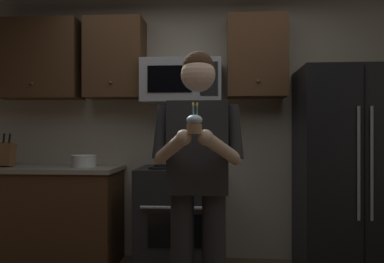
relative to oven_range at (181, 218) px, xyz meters
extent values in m
cube|color=#B7AD99|center=(0.15, 0.39, 0.84)|extent=(4.40, 0.10, 2.60)
cube|color=black|center=(0.00, 0.00, 0.00)|extent=(0.76, 0.66, 0.92)
cube|color=black|center=(0.00, -0.33, -0.04)|extent=(0.48, 0.01, 0.28)
cylinder|color=#99999E|center=(0.00, -0.36, 0.16)|extent=(0.60, 0.03, 0.03)
cylinder|color=black|center=(-0.18, -0.14, 0.46)|extent=(0.18, 0.18, 0.01)
cylinder|color=black|center=(0.18, -0.14, 0.46)|extent=(0.18, 0.18, 0.01)
cylinder|color=black|center=(-0.18, 0.14, 0.46)|extent=(0.18, 0.18, 0.01)
cylinder|color=black|center=(0.18, 0.14, 0.46)|extent=(0.18, 0.18, 0.01)
cube|color=#9EA0A5|center=(0.00, 0.12, 1.26)|extent=(0.74, 0.40, 0.40)
cube|color=black|center=(-0.09, -0.08, 1.26)|extent=(0.40, 0.01, 0.24)
cube|color=black|center=(0.26, -0.08, 1.26)|extent=(0.16, 0.01, 0.30)
cube|color=black|center=(1.50, -0.04, 0.44)|extent=(0.90, 0.72, 1.80)
cylinder|color=gray|center=(1.45, -0.41, 0.54)|extent=(0.02, 0.02, 0.90)
cylinder|color=gray|center=(1.55, -0.41, 0.54)|extent=(0.02, 0.02, 0.90)
cube|color=black|center=(1.50, -0.40, 0.44)|extent=(0.01, 0.01, 1.74)
cube|color=#4C301C|center=(-1.40, 0.17, 1.49)|extent=(0.80, 0.34, 0.76)
sphere|color=brown|center=(-1.40, -0.01, 1.24)|extent=(0.03, 0.03, 0.03)
cube|color=#4C301C|center=(-0.65, 0.17, 1.49)|extent=(0.55, 0.34, 0.76)
sphere|color=brown|center=(-0.65, -0.01, 1.24)|extent=(0.03, 0.03, 0.03)
cube|color=#4C301C|center=(0.70, 0.17, 1.49)|extent=(0.55, 0.34, 0.76)
sphere|color=brown|center=(0.70, -0.01, 1.24)|extent=(0.03, 0.03, 0.03)
cube|color=#4C301C|center=(-1.30, 0.02, -0.02)|extent=(1.40, 0.62, 0.88)
cube|color=gray|center=(-1.30, 0.02, 0.44)|extent=(1.44, 0.66, 0.04)
cube|color=brown|center=(-1.65, -0.03, 0.57)|extent=(0.16, 0.15, 0.24)
cylinder|color=black|center=(-1.65, -0.05, 0.72)|extent=(0.02, 0.04, 0.09)
cylinder|color=black|center=(-1.59, -0.05, 0.72)|extent=(0.02, 0.04, 0.09)
cylinder|color=white|center=(-0.91, 0.03, 0.51)|extent=(0.23, 0.23, 0.10)
torus|color=white|center=(-0.91, 0.03, 0.56)|extent=(0.24, 0.24, 0.01)
cylinder|color=#262628|center=(0.13, -1.14, -0.03)|extent=(0.15, 0.15, 0.86)
cylinder|color=#262628|center=(0.33, -1.14, -0.03)|extent=(0.15, 0.15, 0.86)
cube|color=#262628|center=(0.23, -1.14, 0.69)|extent=(0.38, 0.22, 0.58)
sphere|color=beige|center=(0.23, -1.14, 1.15)|extent=(0.22, 0.22, 0.22)
sphere|color=#382314|center=(0.23, -1.13, 1.20)|extent=(0.20, 0.20, 0.20)
cylinder|color=#262628|center=(0.00, -1.17, 0.78)|extent=(0.15, 0.18, 0.35)
cylinder|color=beige|center=(0.08, -1.33, 0.69)|extent=(0.26, 0.33, 0.21)
sphere|color=beige|center=(0.17, -1.46, 0.76)|extent=(0.09, 0.09, 0.09)
cylinder|color=#262628|center=(0.45, -1.17, 0.78)|extent=(0.15, 0.18, 0.35)
cylinder|color=beige|center=(0.38, -1.33, 0.69)|extent=(0.26, 0.33, 0.21)
sphere|color=beige|center=(0.29, -1.46, 0.76)|extent=(0.09, 0.09, 0.09)
cylinder|color=#A87F56|center=(0.23, -1.48, 0.80)|extent=(0.08, 0.08, 0.06)
ellipsoid|color=silver|center=(0.23, -1.48, 0.85)|extent=(0.09, 0.09, 0.06)
cylinder|color=#4CBF66|center=(0.24, -1.48, 0.90)|extent=(0.01, 0.01, 0.06)
ellipsoid|color=#FFD159|center=(0.24, -1.48, 0.94)|extent=(0.01, 0.01, 0.02)
cylinder|color=#F2D84C|center=(0.22, -1.47, 0.90)|extent=(0.01, 0.01, 0.06)
ellipsoid|color=#FFD159|center=(0.22, -1.47, 0.94)|extent=(0.01, 0.01, 0.02)
cylinder|color=#4C7FE5|center=(0.22, -1.49, 0.90)|extent=(0.01, 0.01, 0.06)
ellipsoid|color=#FFD159|center=(0.22, -1.49, 0.94)|extent=(0.01, 0.01, 0.02)
camera|label=1|loc=(0.38, -3.75, 0.79)|focal=38.72mm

